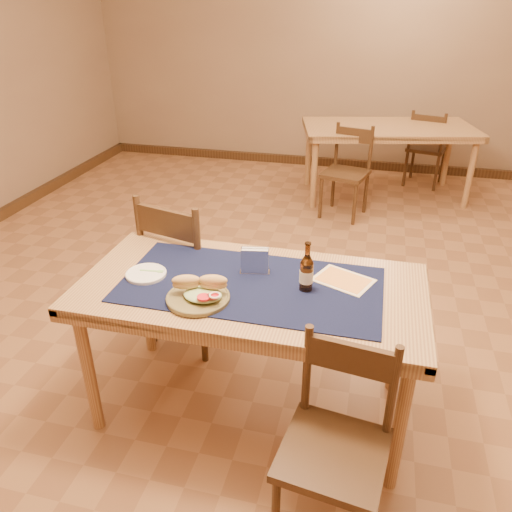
% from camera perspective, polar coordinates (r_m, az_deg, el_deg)
% --- Properties ---
extents(room, '(6.04, 7.04, 2.84)m').
position_cam_1_polar(room, '(2.82, 3.56, 16.57)').
color(room, '#966641').
rests_on(room, ground).
extents(main_table, '(1.60, 0.80, 0.75)m').
position_cam_1_polar(main_table, '(2.36, -0.58, -5.02)').
color(main_table, tan).
rests_on(main_table, ground).
extents(placemat, '(1.20, 0.60, 0.01)m').
position_cam_1_polar(placemat, '(2.32, -0.59, -3.24)').
color(placemat, '#0E1236').
rests_on(placemat, main_table).
extents(baseboard, '(6.00, 7.00, 0.10)m').
position_cam_1_polar(baseboard, '(3.35, 2.88, -6.67)').
color(baseboard, '#402916').
rests_on(baseboard, ground).
extents(back_table, '(1.86, 1.22, 0.75)m').
position_cam_1_polar(back_table, '(5.44, 14.87, 13.32)').
color(back_table, tan).
rests_on(back_table, ground).
extents(chair_main_far, '(0.55, 0.55, 0.98)m').
position_cam_1_polar(chair_main_far, '(2.98, -7.78, -1.31)').
color(chair_main_far, '#402916').
rests_on(chair_main_far, ground).
extents(chair_main_near, '(0.44, 0.44, 0.84)m').
position_cam_1_polar(chair_main_near, '(2.04, 9.16, -20.30)').
color(chair_main_near, '#402916').
rests_on(chair_main_near, ground).
extents(chair_back_near, '(0.48, 0.48, 0.86)m').
position_cam_1_polar(chair_back_near, '(4.92, 10.35, 9.60)').
color(chair_back_near, '#402916').
rests_on(chair_back_near, ground).
extents(chair_back_far, '(0.48, 0.48, 0.85)m').
position_cam_1_polar(chair_back_far, '(5.95, 18.91, 11.69)').
color(chair_back_far, '#402916').
rests_on(chair_back_far, ground).
extents(sandwich_plate, '(0.28, 0.28, 0.11)m').
position_cam_1_polar(sandwich_plate, '(2.20, -6.46, -4.28)').
color(sandwich_plate, brown).
rests_on(sandwich_plate, placemat).
extents(side_plate, '(0.19, 0.19, 0.02)m').
position_cam_1_polar(side_plate, '(2.44, -12.46, -1.96)').
color(side_plate, white).
rests_on(side_plate, placemat).
extents(fork, '(0.12, 0.03, 0.00)m').
position_cam_1_polar(fork, '(2.44, -11.64, -1.68)').
color(fork, '#90D575').
rests_on(fork, side_plate).
extents(beer_bottle, '(0.06, 0.06, 0.24)m').
position_cam_1_polar(beer_bottle, '(2.24, 5.79, -1.89)').
color(beer_bottle, '#45250C').
rests_on(beer_bottle, placemat).
extents(napkin_holder, '(0.15, 0.08, 0.13)m').
position_cam_1_polar(napkin_holder, '(2.38, -0.14, -0.62)').
color(napkin_holder, silver).
rests_on(napkin_holder, placemat).
extents(menu_card, '(0.31, 0.28, 0.01)m').
position_cam_1_polar(menu_card, '(2.38, 9.94, -2.71)').
color(menu_card, beige).
rests_on(menu_card, placemat).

